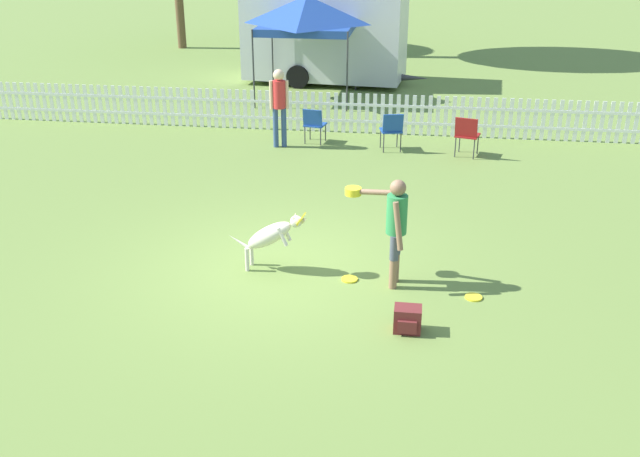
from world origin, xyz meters
TOP-DOWN VIEW (x-y plane):
  - ground_plane at (0.00, 0.00)m, footprint 240.00×240.00m
  - handler_person at (1.58, -0.29)m, footprint 0.89×0.72m
  - leaping_dog at (-0.12, -0.12)m, footprint 1.18×0.36m
  - frisbee_near_handler at (1.01, -0.26)m, footprint 0.23×0.23m
  - frisbee_near_dog at (2.71, -0.54)m, footprint 0.23×0.23m
  - backpack_on_grass at (1.85, -1.50)m, footprint 0.34×0.29m
  - picket_fence at (-0.00, 7.18)m, footprint 18.92×0.04m
  - folding_chair_blue_left at (-0.46, 6.19)m, footprint 0.50×0.52m
  - folding_chair_center at (2.86, 5.68)m, footprint 0.58×0.59m
  - folding_chair_green_right at (1.28, 5.87)m, footprint 0.54×0.55m
  - canopy_tent_main at (-1.28, 10.43)m, footprint 2.51×2.51m
  - spectator_standing at (-1.17, 5.84)m, footprint 0.40×0.27m
  - equipment_trailer at (-1.10, 12.72)m, footprint 5.61×2.52m

SIDE VIEW (x-z plane):
  - ground_plane at x=0.00m, z-range 0.00..0.00m
  - frisbee_near_handler at x=1.01m, z-range 0.00..0.02m
  - frisbee_near_dog at x=2.71m, z-range 0.00..0.02m
  - backpack_on_grass at x=1.85m, z-range 0.00..0.32m
  - picket_fence at x=0.00m, z-range 0.00..0.94m
  - folding_chair_blue_left at x=-0.46m, z-range 0.08..0.88m
  - folding_chair_green_right at x=1.28m, z-range 0.09..0.94m
  - folding_chair_center at x=2.86m, z-range 0.09..0.96m
  - leaping_dog at x=-0.12m, z-range 0.09..1.04m
  - handler_person at x=1.58m, z-range 0.19..1.73m
  - spectator_standing at x=-1.17m, z-range 0.19..1.90m
  - equipment_trailer at x=-1.10m, z-range 0.07..2.78m
  - canopy_tent_main at x=-1.28m, z-range 0.92..3.69m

